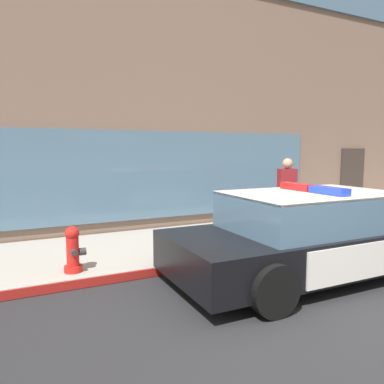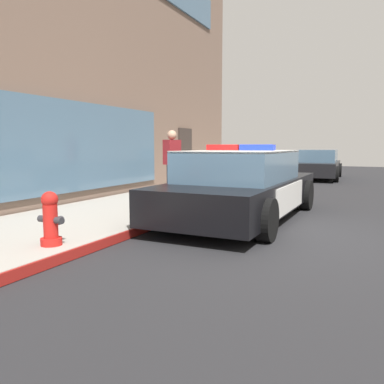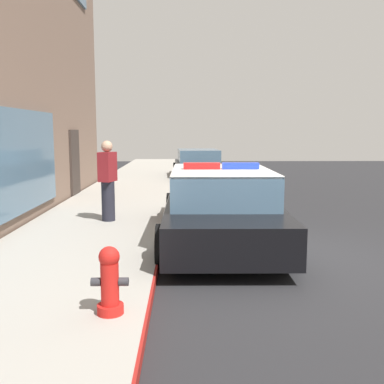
# 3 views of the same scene
# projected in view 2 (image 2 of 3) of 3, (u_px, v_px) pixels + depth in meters

# --- Properties ---
(ground) EXTENTS (48.00, 48.00, 0.00)m
(ground) POSITION_uv_depth(u_px,v_px,m) (271.00, 237.00, 6.36)
(ground) COLOR #262628
(sidewalk) EXTENTS (48.00, 2.86, 0.15)m
(sidewalk) POSITION_uv_depth(u_px,v_px,m) (100.00, 216.00, 7.82)
(sidewalk) COLOR #A39E93
(sidewalk) RESTS_ON ground
(curb_red_paint) EXTENTS (28.80, 0.04, 0.14)m
(curb_red_paint) POSITION_uv_depth(u_px,v_px,m) (163.00, 222.00, 7.20)
(curb_red_paint) COLOR maroon
(curb_red_paint) RESTS_ON ground
(police_cruiser) EXTENTS (5.16, 2.20, 1.49)m
(police_cruiser) POSITION_uv_depth(u_px,v_px,m) (242.00, 185.00, 7.86)
(police_cruiser) COLOR black
(police_cruiser) RESTS_ON ground
(fire_hydrant) EXTENTS (0.34, 0.39, 0.73)m
(fire_hydrant) POSITION_uv_depth(u_px,v_px,m) (51.00, 219.00, 5.22)
(fire_hydrant) COLOR red
(fire_hydrant) RESTS_ON sidewalk
(car_down_street) EXTENTS (4.64, 2.20, 1.29)m
(car_down_street) POSITION_uv_depth(u_px,v_px,m) (316.00, 165.00, 17.51)
(car_down_street) COLOR black
(car_down_street) RESTS_ON ground
(pedestrian_on_sidewalk) EXTENTS (0.46, 0.37, 1.71)m
(pedestrian_on_sidewalk) POSITION_uv_depth(u_px,v_px,m) (172.00, 164.00, 9.96)
(pedestrian_on_sidewalk) COLOR #23232D
(pedestrian_on_sidewalk) RESTS_ON sidewalk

